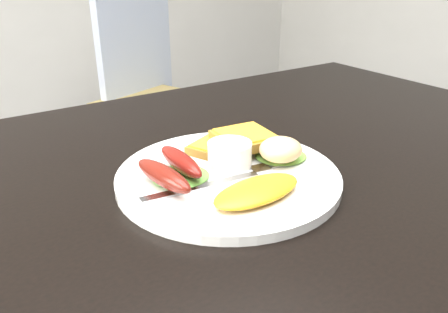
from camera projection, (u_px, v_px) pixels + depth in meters
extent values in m
cube|color=black|center=(251.00, 170.00, 0.66)|extent=(1.20, 0.80, 0.04)
cube|color=tan|center=(157.00, 106.00, 1.86)|extent=(0.52, 0.52, 0.05)
imported|color=navy|center=(171.00, 118.00, 1.13)|extent=(0.48, 0.34, 1.29)
cylinder|color=white|center=(228.00, 177.00, 0.58)|extent=(0.30, 0.30, 0.01)
ellipsoid|color=#3C8D2A|center=(181.00, 176.00, 0.56)|extent=(0.09, 0.09, 0.01)
ellipsoid|color=olive|center=(281.00, 156.00, 0.62)|extent=(0.09, 0.09, 0.01)
ellipsoid|color=orange|center=(257.00, 191.00, 0.52)|extent=(0.13, 0.07, 0.02)
ellipsoid|color=#60180D|center=(163.00, 175.00, 0.53)|extent=(0.04, 0.11, 0.03)
ellipsoid|color=maroon|center=(181.00, 161.00, 0.57)|extent=(0.03, 0.10, 0.03)
cylinder|color=white|center=(230.00, 155.00, 0.59)|extent=(0.06, 0.06, 0.04)
cube|color=olive|center=(218.00, 148.00, 0.64)|extent=(0.10, 0.10, 0.01)
cube|color=#915E1C|center=(245.00, 139.00, 0.64)|extent=(0.09, 0.09, 0.01)
ellipsoid|color=beige|center=(281.00, 149.00, 0.59)|extent=(0.06, 0.06, 0.03)
cube|color=#ADAFB7|center=(202.00, 187.00, 0.54)|extent=(0.16, 0.03, 0.00)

